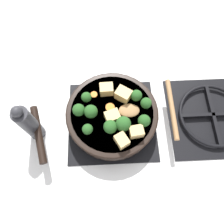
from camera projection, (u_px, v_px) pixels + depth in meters
name	position (u px, v px, depth m)	size (l,w,h in m)	color
ground_plane	(112.00, 121.00, 0.79)	(2.40, 2.40, 0.00)	white
front_burner_grate	(112.00, 120.00, 0.78)	(0.31, 0.31, 0.03)	black
rear_burner_grate	(212.00, 115.00, 0.78)	(0.31, 0.31, 0.03)	black
skillet_pan	(111.00, 115.00, 0.73)	(0.31, 0.43, 0.06)	black
wooden_spoon	(152.00, 110.00, 0.71)	(0.21, 0.18, 0.02)	#A87A4C
tofu_cube_center_large	(122.00, 140.00, 0.66)	(0.04, 0.03, 0.03)	#DBB770
tofu_cube_near_handle	(106.00, 89.00, 0.73)	(0.04, 0.04, 0.04)	#DBB770
tofu_cube_east_chunk	(111.00, 117.00, 0.69)	(0.04, 0.04, 0.04)	#DBB770
tofu_cube_west_chunk	(123.00, 95.00, 0.72)	(0.05, 0.04, 0.04)	#DBB770
tofu_cube_back_piece	(136.00, 132.00, 0.67)	(0.04, 0.03, 0.03)	#DBB770
broccoli_floret_near_spoon	(144.00, 121.00, 0.67)	(0.04, 0.04, 0.05)	#709956
broccoli_floret_center_top	(91.00, 112.00, 0.68)	(0.04, 0.04, 0.05)	#709956
broccoli_floret_east_rim	(123.00, 124.00, 0.67)	(0.05, 0.05, 0.05)	#709956
broccoli_floret_west_rim	(110.00, 127.00, 0.66)	(0.04, 0.04, 0.05)	#709956
broccoli_floret_north_edge	(86.00, 97.00, 0.71)	(0.03, 0.03, 0.04)	#709956
broccoli_floret_south_cluster	(79.00, 109.00, 0.69)	(0.04, 0.04, 0.05)	#709956
broccoli_floret_mid_floret	(146.00, 103.00, 0.70)	(0.04, 0.04, 0.04)	#709956
broccoli_floret_small_inner	(136.00, 96.00, 0.71)	(0.04, 0.04, 0.04)	#709956
broccoli_floret_tall_stem	(88.00, 129.00, 0.66)	(0.03, 0.03, 0.04)	#709956
carrot_slice_orange_thin	(110.00, 107.00, 0.72)	(0.03, 0.03, 0.01)	orange
carrot_slice_near_center	(94.00, 95.00, 0.73)	(0.02, 0.02, 0.01)	orange
pepper_mill	(29.00, 124.00, 0.68)	(0.05, 0.05, 0.21)	#333338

